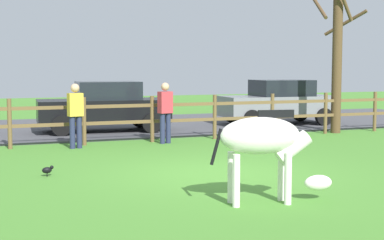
# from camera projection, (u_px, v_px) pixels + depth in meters

# --- Properties ---
(ground_plane) EXTENTS (60.00, 60.00, 0.00)m
(ground_plane) POSITION_uv_depth(u_px,v_px,m) (219.00, 173.00, 11.22)
(ground_plane) COLOR #47842D
(parking_asphalt) EXTENTS (28.00, 7.40, 0.05)m
(parking_asphalt) POSITION_uv_depth(u_px,v_px,m) (108.00, 127.00, 19.84)
(parking_asphalt) COLOR #47474C
(parking_asphalt) RESTS_ON ground_plane
(paddock_fence) EXTENTS (20.69, 0.11, 1.27)m
(paddock_fence) POSITION_uv_depth(u_px,v_px,m) (119.00, 117.00, 15.54)
(paddock_fence) COLOR brown
(paddock_fence) RESTS_ON ground_plane
(bare_tree) EXTENTS (1.78, 1.45, 4.48)m
(bare_tree) POSITION_uv_depth(u_px,v_px,m) (337.00, 56.00, 17.97)
(bare_tree) COLOR #513A23
(bare_tree) RESTS_ON ground_plane
(zebra) EXTENTS (1.93, 0.68, 1.41)m
(zebra) POSITION_uv_depth(u_px,v_px,m) (265.00, 142.00, 8.66)
(zebra) COLOR white
(zebra) RESTS_ON ground_plane
(crow_on_grass) EXTENTS (0.21, 0.10, 0.20)m
(crow_on_grass) POSITION_uv_depth(u_px,v_px,m) (48.00, 170.00, 10.88)
(crow_on_grass) COLOR black
(crow_on_grass) RESTS_ON ground_plane
(parked_car_black) EXTENTS (4.12, 2.12, 1.56)m
(parked_car_black) POSITION_uv_depth(u_px,v_px,m) (104.00, 106.00, 18.06)
(parked_car_black) COLOR black
(parked_car_black) RESTS_ON parking_asphalt
(parked_car_grey) EXTENTS (4.10, 2.09, 1.56)m
(parked_car_grey) POSITION_uv_depth(u_px,v_px,m) (279.00, 102.00, 20.35)
(parked_car_grey) COLOR slate
(parked_car_grey) RESTS_ON parking_asphalt
(visitor_left_of_tree) EXTENTS (0.39, 0.28, 1.64)m
(visitor_left_of_tree) POSITION_uv_depth(u_px,v_px,m) (75.00, 113.00, 14.59)
(visitor_left_of_tree) COLOR #232847
(visitor_left_of_tree) RESTS_ON ground_plane
(visitor_right_of_tree) EXTENTS (0.40, 0.29, 1.64)m
(visitor_right_of_tree) POSITION_uv_depth(u_px,v_px,m) (165.00, 110.00, 15.56)
(visitor_right_of_tree) COLOR #232847
(visitor_right_of_tree) RESTS_ON ground_plane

